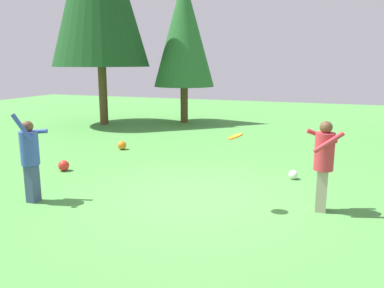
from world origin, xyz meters
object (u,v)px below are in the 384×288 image
ball_white (293,175)px  person_thrower (30,154)px  person_catcher (324,159)px  frisbee (235,136)px  ball_orange (122,145)px  tree_left (184,32)px  ball_red (64,166)px

ball_white → person_thrower: bearing=-144.6°
person_catcher → frisbee: size_ratio=5.10×
ball_white → ball_orange: bearing=165.3°
ball_orange → tree_left: (-0.21, 5.86, 3.78)m
person_thrower → frisbee: bearing=0.0°
frisbee → ball_red: size_ratio=1.21×
ball_orange → ball_white: bearing=-14.7°
ball_white → ball_orange: (-5.30, 1.39, 0.03)m
ball_red → ball_orange: bearing=87.4°
person_catcher → ball_red: person_catcher is taller
ball_red → tree_left: tree_left is taller
ball_orange → ball_red: size_ratio=1.01×
ball_red → person_catcher: bearing=-5.7°
ball_white → tree_left: tree_left is taller
ball_red → tree_left: 9.30m
person_catcher → frisbee: bearing=0.0°
person_thrower → ball_white: (4.56, 3.24, -0.83)m
person_thrower → frisbee: (3.75, 0.91, 0.43)m
person_thrower → tree_left: 10.96m
ball_white → ball_orange: ball_orange is taller
ball_white → ball_orange: 5.48m
ball_orange → frisbee: bearing=-39.8°
person_thrower → ball_orange: bearing=85.4°
ball_white → tree_left: 9.88m
frisbee → ball_orange: bearing=140.2°
tree_left → person_thrower: bearing=-84.8°
person_thrower → ball_red: bearing=99.5°
person_catcher → ball_white: (-0.67, 1.85, -0.87)m
person_thrower → ball_red: person_thrower is taller
ball_orange → person_catcher: bearing=-28.5°
person_catcher → ball_white: bearing=-87.9°
person_thrower → tree_left: bearing=81.5°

